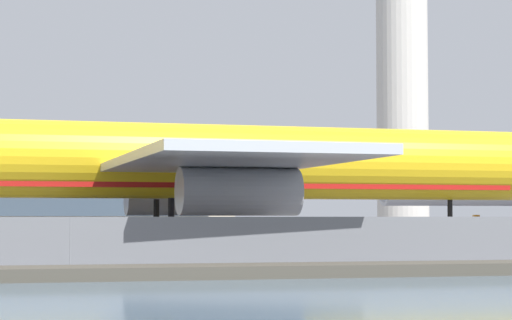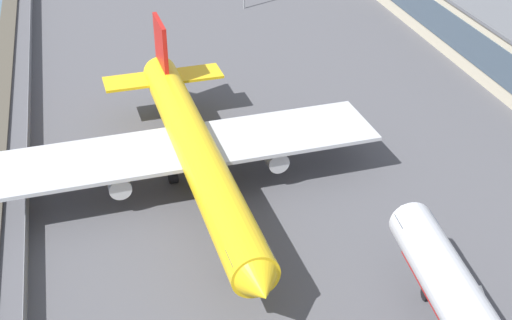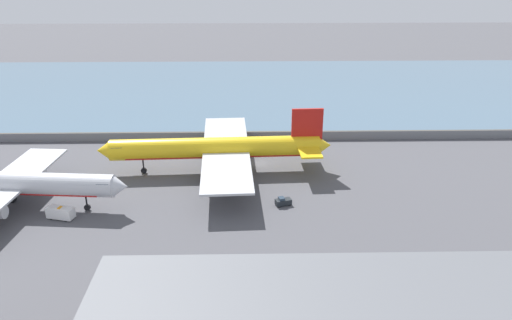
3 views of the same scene
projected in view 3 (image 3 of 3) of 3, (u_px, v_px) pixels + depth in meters
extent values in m
plane|color=#4C4C51|center=(259.00, 164.00, 121.10)|extent=(500.00, 500.00, 0.00)
cube|color=slate|center=(254.00, 88.00, 186.47)|extent=(320.00, 98.00, 0.01)
cube|color=#474238|center=(257.00, 134.00, 139.88)|extent=(320.00, 3.00, 0.50)
cube|color=slate|center=(258.00, 136.00, 135.37)|extent=(280.00, 0.08, 2.37)
cylinder|color=slate|center=(258.00, 136.00, 135.37)|extent=(0.10, 0.10, 2.37)
cylinder|color=yellow|center=(216.00, 148.00, 114.57)|extent=(48.04, 6.94, 4.83)
cone|color=yellow|center=(104.00, 150.00, 113.06)|extent=(3.34, 4.72, 4.59)
cone|color=yellow|center=(324.00, 145.00, 116.09)|extent=(3.33, 4.48, 4.35)
cube|color=#232D3D|center=(118.00, 148.00, 113.02)|extent=(2.84, 4.22, 1.45)
cube|color=red|center=(216.00, 153.00, 115.09)|extent=(40.83, 5.66, 0.87)
cube|color=#B7BABF|center=(227.00, 170.00, 104.39)|extent=(11.54, 23.42, 0.48)
cube|color=#B7BABF|center=(226.00, 133.00, 125.51)|extent=(11.54, 23.42, 0.48)
cylinder|color=#B7BABF|center=(220.00, 174.00, 106.61)|extent=(6.81, 2.95, 2.66)
cylinder|color=#B7BABF|center=(220.00, 142.00, 124.35)|extent=(6.81, 2.95, 2.66)
cube|color=red|center=(307.00, 126.00, 113.95)|extent=(7.20, 0.90, 8.22)
cube|color=yellow|center=(309.00, 151.00, 111.82)|extent=(5.15, 8.63, 0.39)
cube|color=yellow|center=(304.00, 138.00, 119.57)|extent=(5.15, 8.63, 0.39)
cylinder|color=black|center=(143.00, 165.00, 115.06)|extent=(0.34, 0.34, 2.83)
cylinder|color=black|center=(144.00, 171.00, 115.61)|extent=(1.38, 0.59, 1.35)
cylinder|color=black|center=(231.00, 167.00, 113.94)|extent=(0.39, 0.39, 2.83)
cylinder|color=black|center=(231.00, 173.00, 114.49)|extent=(1.60, 1.15, 1.56)
cylinder|color=black|center=(230.00, 159.00, 118.60)|extent=(0.39, 0.39, 2.83)
cylinder|color=black|center=(230.00, 164.00, 119.15)|extent=(1.60, 1.15, 1.56)
cylinder|color=silver|center=(15.00, 183.00, 98.14)|extent=(40.06, 7.95, 4.51)
cone|color=silver|center=(120.00, 186.00, 96.86)|extent=(3.30, 4.53, 4.29)
cube|color=#232D3D|center=(106.00, 183.00, 96.81)|extent=(2.81, 4.04, 1.35)
cube|color=#B21919|center=(16.00, 189.00, 98.63)|extent=(34.03, 6.54, 0.81)
cube|color=#B7BABF|center=(29.00, 166.00, 107.26)|extent=(10.38, 19.80, 0.45)
cylinder|color=#B7BABF|center=(32.00, 175.00, 106.36)|extent=(5.77, 2.96, 2.48)
cylinder|color=black|center=(86.00, 201.00, 98.69)|extent=(0.32, 0.32, 2.64)
cylinder|color=black|center=(87.00, 207.00, 99.21)|extent=(1.30, 0.60, 1.26)
cylinder|color=black|center=(11.00, 194.00, 101.88)|extent=(0.36, 0.36, 2.64)
cylinder|color=black|center=(12.00, 199.00, 102.40)|extent=(1.54, 1.14, 1.45)
cylinder|color=black|center=(0.00, 210.00, 98.04)|extent=(1.54, 1.14, 1.45)
cube|color=#1E2328|center=(283.00, 202.00, 101.15)|extent=(3.53, 2.48, 1.11)
cube|color=#283847|center=(282.00, 199.00, 100.72)|extent=(1.45, 1.55, 0.50)
cylinder|color=black|center=(280.00, 206.00, 100.42)|extent=(0.73, 0.42, 0.70)
cylinder|color=black|center=(278.00, 203.00, 101.61)|extent=(0.73, 0.42, 0.70)
cylinder|color=black|center=(289.00, 204.00, 101.00)|extent=(0.73, 0.42, 0.70)
cylinder|color=black|center=(287.00, 201.00, 102.19)|extent=(0.73, 0.42, 0.70)
cube|color=white|center=(61.00, 213.00, 95.92)|extent=(5.56, 3.36, 2.07)
cube|color=#283847|center=(69.00, 212.00, 95.37)|extent=(1.62, 2.22, 0.83)
cube|color=orange|center=(60.00, 207.00, 95.48)|extent=(0.75, 1.14, 0.16)
cylinder|color=black|center=(71.00, 215.00, 96.73)|extent=(0.87, 0.43, 0.84)
cylinder|color=black|center=(66.00, 220.00, 95.07)|extent=(0.87, 0.43, 0.84)
cylinder|color=black|center=(57.00, 213.00, 97.43)|extent=(0.87, 0.43, 0.84)
cylinder|color=black|center=(51.00, 218.00, 95.76)|extent=(0.87, 0.43, 0.84)
cube|color=#3D4C5B|center=(391.00, 282.00, 69.66)|extent=(72.21, 0.16, 5.63)
cube|color=#5B5E63|center=(411.00, 289.00, 61.11)|extent=(79.09, 15.24, 0.50)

